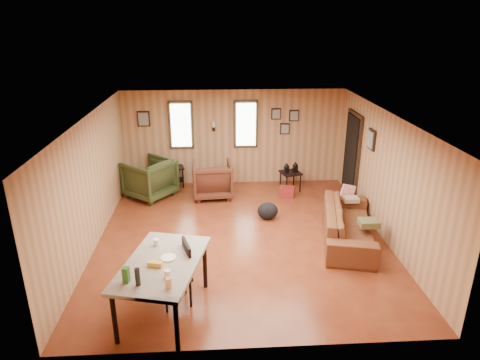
% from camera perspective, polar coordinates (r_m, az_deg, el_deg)
% --- Properties ---
extents(room, '(5.54, 6.04, 2.44)m').
position_cam_1_polar(room, '(8.21, 1.23, 0.73)').
color(room, brown).
rests_on(room, ground).
extents(sofa, '(1.15, 2.37, 0.89)m').
position_cam_1_polar(sofa, '(8.44, 14.33, -4.97)').
color(sofa, brown).
rests_on(sofa, ground).
extents(recliner_brown, '(0.97, 0.92, 0.94)m').
position_cam_1_polar(recliner_brown, '(10.16, -3.73, 0.29)').
color(recliner_brown, '#4D2517').
rests_on(recliner_brown, ground).
extents(recliner_green, '(1.33, 1.34, 1.01)m').
position_cam_1_polar(recliner_green, '(10.34, -11.99, 0.44)').
color(recliner_green, '#2E3819').
rests_on(recliner_green, ground).
extents(end_table, '(0.60, 0.56, 0.65)m').
position_cam_1_polar(end_table, '(10.93, -8.89, 0.98)').
color(end_table, black).
rests_on(end_table, ground).
extents(side_table, '(0.56, 0.56, 0.73)m').
position_cam_1_polar(side_table, '(10.56, 6.78, 1.18)').
color(side_table, black).
rests_on(side_table, ground).
extents(cooler, '(0.40, 0.33, 0.25)m').
position_cam_1_polar(cooler, '(10.30, 6.25, -1.56)').
color(cooler, maroon).
rests_on(cooler, ground).
extents(backpack, '(0.51, 0.43, 0.38)m').
position_cam_1_polar(backpack, '(9.11, 3.72, -4.14)').
color(backpack, black).
rests_on(backpack, ground).
extents(sofa_pillows, '(0.37, 1.54, 0.32)m').
position_cam_1_polar(sofa_pillows, '(8.81, 15.51, -3.63)').
color(sofa_pillows, brown).
rests_on(sofa_pillows, sofa).
extents(dining_table, '(1.35, 1.84, 1.09)m').
position_cam_1_polar(dining_table, '(6.18, -10.38, -11.37)').
color(dining_table, gray).
rests_on(dining_table, ground).
extents(dining_chair, '(0.55, 0.55, 0.98)m').
position_cam_1_polar(dining_chair, '(6.50, -8.02, -11.76)').
color(dining_chair, '#2E3819').
rests_on(dining_chair, ground).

